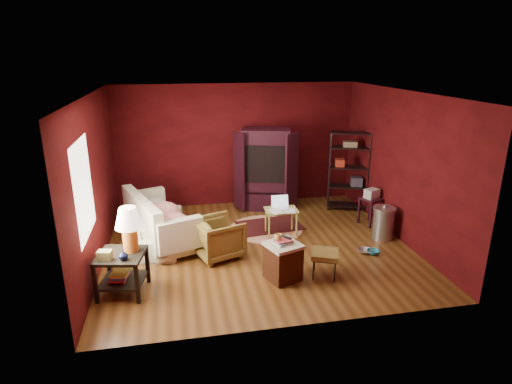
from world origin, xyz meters
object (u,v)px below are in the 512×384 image
(sofa, at_px, (159,223))
(tv_armoire, at_px, (266,168))
(laptop_desk, at_px, (281,212))
(wire_shelving, at_px, (349,168))
(side_table, at_px, (125,242))
(armchair, at_px, (218,236))
(hamper, at_px, (283,261))

(sofa, relative_size, tv_armoire, 1.04)
(laptop_desk, height_order, wire_shelving, wire_shelving)
(side_table, distance_m, laptop_desk, 3.20)
(sofa, distance_m, laptop_desk, 2.36)
(armchair, relative_size, hamper, 1.10)
(sofa, xyz_separation_m, wire_shelving, (4.20, 1.02, 0.61))
(tv_armoire, height_order, wire_shelving, tv_armoire)
(sofa, xyz_separation_m, armchair, (1.04, -0.82, 0.01))
(side_table, height_order, hamper, side_table)
(armchair, distance_m, laptop_desk, 1.49)
(side_table, bearing_deg, laptop_desk, 29.78)
(sofa, bearing_deg, laptop_desk, -88.15)
(hamper, height_order, tv_armoire, tv_armoire)
(armchair, xyz_separation_m, wire_shelving, (3.16, 1.84, 0.60))
(armchair, relative_size, tv_armoire, 0.42)
(laptop_desk, xyz_separation_m, wire_shelving, (1.85, 1.13, 0.50))
(hamper, bearing_deg, side_table, 177.20)
(armchair, distance_m, side_table, 1.75)
(wire_shelving, bearing_deg, sofa, -148.04)
(armchair, height_order, hamper, armchair)
(hamper, relative_size, tv_armoire, 0.38)
(laptop_desk, bearing_deg, tv_armoire, 90.62)
(sofa, xyz_separation_m, side_table, (-0.42, -1.70, 0.42))
(sofa, height_order, laptop_desk, laptop_desk)
(laptop_desk, bearing_deg, sofa, 178.72)
(armchair, relative_size, side_table, 0.59)
(side_table, height_order, tv_armoire, tv_armoire)
(sofa, bearing_deg, wire_shelving, -71.68)
(wire_shelving, bearing_deg, tv_armoire, -173.84)
(armchair, distance_m, wire_shelving, 3.71)
(armchair, bearing_deg, side_table, 101.11)
(armchair, relative_size, laptop_desk, 1.00)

